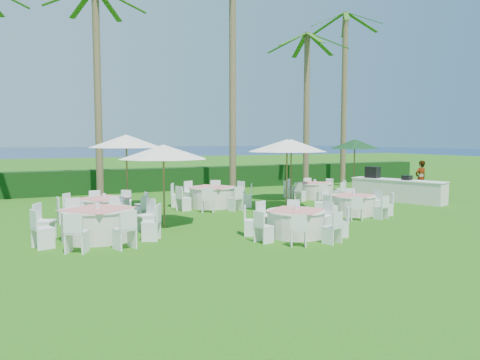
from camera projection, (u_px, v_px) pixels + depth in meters
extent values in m
plane|color=#226110|center=(280.00, 228.00, 14.40)|extent=(120.00, 120.00, 0.00)
cube|color=black|center=(167.00, 179.00, 25.14)|extent=(34.00, 1.00, 1.20)
plane|color=#082550|center=(52.00, 151.00, 106.12)|extent=(260.00, 260.00, 0.00)
cylinder|color=silver|center=(98.00, 225.00, 12.75)|extent=(1.89, 1.89, 0.82)
cylinder|color=silver|center=(97.00, 210.00, 12.72)|extent=(1.96, 1.96, 0.03)
cube|color=#E17A79|center=(97.00, 209.00, 12.72)|extent=(2.14, 2.14, 0.01)
cylinder|color=silver|center=(97.00, 206.00, 12.71)|extent=(0.13, 0.13, 0.17)
cube|color=white|center=(145.00, 216.00, 13.74)|extent=(0.57, 0.57, 0.98)
cube|color=white|center=(115.00, 213.00, 14.21)|extent=(0.62, 0.62, 0.98)
cube|color=white|center=(75.00, 215.00, 13.83)|extent=(0.57, 0.57, 0.98)
cube|color=white|center=(45.00, 221.00, 12.81)|extent=(0.62, 0.62, 0.98)
cube|color=white|center=(43.00, 229.00, 11.76)|extent=(0.57, 0.57, 0.98)
cube|color=white|center=(77.00, 233.00, 11.28)|extent=(0.62, 0.62, 0.98)
cube|color=white|center=(124.00, 230.00, 11.67)|extent=(0.57, 0.57, 0.98)
cube|color=white|center=(151.00, 222.00, 12.68)|extent=(0.62, 0.62, 0.98)
cylinder|color=silver|center=(296.00, 224.00, 13.24)|extent=(1.62, 1.62, 0.70)
cylinder|color=silver|center=(296.00, 211.00, 13.21)|extent=(1.69, 1.69, 0.03)
cube|color=#E17A79|center=(296.00, 210.00, 13.21)|extent=(1.84, 1.84, 0.01)
cylinder|color=silver|center=(296.00, 207.00, 13.20)|extent=(0.11, 0.11, 0.15)
cube|color=white|center=(324.00, 216.00, 14.07)|extent=(0.49, 0.49, 0.85)
cube|color=white|center=(294.00, 214.00, 14.49)|extent=(0.54, 0.54, 0.85)
cube|color=white|center=(265.00, 216.00, 14.18)|extent=(0.49, 0.49, 0.85)
cube|color=white|center=(251.00, 221.00, 13.32)|extent=(0.54, 0.54, 0.85)
cube|color=white|center=(264.00, 227.00, 12.40)|extent=(0.49, 0.49, 0.85)
cube|color=white|center=(298.00, 230.00, 11.97)|extent=(0.54, 0.54, 0.85)
cube|color=white|center=(332.00, 228.00, 12.28)|extent=(0.49, 0.49, 0.85)
cube|color=white|center=(341.00, 222.00, 13.15)|extent=(0.54, 0.54, 0.85)
cylinder|color=silver|center=(353.00, 205.00, 17.04)|extent=(1.55, 1.55, 0.67)
cylinder|color=silver|center=(353.00, 196.00, 17.01)|extent=(1.61, 1.61, 0.03)
cube|color=#E17A79|center=(353.00, 195.00, 17.01)|extent=(1.73, 1.73, 0.01)
cylinder|color=silver|center=(353.00, 193.00, 17.00)|extent=(0.11, 0.11, 0.14)
cube|color=white|center=(374.00, 201.00, 17.75)|extent=(0.44, 0.44, 0.81)
cube|color=white|center=(350.00, 199.00, 18.23)|extent=(0.52, 0.52, 0.81)
cube|color=white|center=(328.00, 200.00, 18.00)|extent=(0.44, 0.44, 0.81)
cube|color=white|center=(320.00, 203.00, 17.21)|extent=(0.52, 0.52, 0.81)
cube|color=white|center=(330.00, 206.00, 16.31)|extent=(0.44, 0.44, 0.81)
cube|color=white|center=(357.00, 208.00, 15.84)|extent=(0.52, 0.52, 0.81)
cube|color=white|center=(381.00, 207.00, 16.07)|extent=(0.44, 0.44, 0.81)
cube|color=white|center=(388.00, 204.00, 16.86)|extent=(0.52, 0.52, 0.81)
cylinder|color=silver|center=(104.00, 210.00, 15.83)|extent=(1.66, 1.66, 0.72)
cylinder|color=silver|center=(104.00, 199.00, 15.80)|extent=(1.73, 1.73, 0.03)
cube|color=#E17A79|center=(104.00, 198.00, 15.80)|extent=(1.80, 1.80, 0.01)
cylinder|color=silver|center=(104.00, 196.00, 15.79)|extent=(0.12, 0.12, 0.15)
cube|color=white|center=(142.00, 205.00, 16.46)|extent=(0.43, 0.43, 0.86)
cube|color=white|center=(124.00, 203.00, 17.07)|extent=(0.57, 0.57, 0.86)
cube|color=white|center=(96.00, 203.00, 16.95)|extent=(0.43, 0.43, 0.86)
cube|color=white|center=(71.00, 206.00, 16.17)|extent=(0.57, 0.57, 0.86)
cube|color=white|center=(64.00, 210.00, 15.19)|extent=(0.43, 0.43, 0.86)
cube|color=white|center=(82.00, 213.00, 14.58)|extent=(0.57, 0.57, 0.86)
cube|color=white|center=(114.00, 213.00, 14.70)|extent=(0.43, 0.43, 0.86)
cube|color=white|center=(139.00, 209.00, 15.48)|extent=(0.57, 0.57, 0.86)
cylinder|color=silver|center=(212.00, 197.00, 18.94)|extent=(1.81, 1.81, 0.78)
cylinder|color=silver|center=(212.00, 187.00, 18.90)|extent=(1.88, 1.88, 0.03)
cube|color=#E17A79|center=(212.00, 187.00, 18.90)|extent=(2.05, 2.05, 0.01)
cylinder|color=silver|center=(212.00, 185.00, 18.89)|extent=(0.13, 0.13, 0.17)
cube|color=white|center=(238.00, 193.00, 19.88)|extent=(0.55, 0.55, 0.94)
cube|color=white|center=(215.00, 192.00, 20.34)|extent=(0.59, 0.59, 0.94)
cube|color=white|center=(191.00, 192.00, 19.96)|extent=(0.55, 0.55, 0.94)
cube|color=white|center=(177.00, 195.00, 18.99)|extent=(0.59, 0.59, 0.94)
cube|color=white|center=(183.00, 198.00, 17.98)|extent=(0.55, 0.55, 0.94)
cube|color=white|center=(208.00, 200.00, 17.53)|extent=(0.59, 0.59, 0.94)
cube|color=white|center=(235.00, 199.00, 17.90)|extent=(0.55, 0.55, 0.94)
cube|color=white|center=(247.00, 196.00, 18.88)|extent=(0.59, 0.59, 0.94)
cylinder|color=silver|center=(315.00, 191.00, 21.70)|extent=(1.59, 1.59, 0.69)
cylinder|color=silver|center=(315.00, 183.00, 21.66)|extent=(1.65, 1.65, 0.03)
cube|color=#E17A79|center=(315.00, 183.00, 21.66)|extent=(1.81, 1.81, 0.01)
cylinder|color=silver|center=(315.00, 181.00, 21.66)|extent=(0.11, 0.11, 0.15)
cube|color=white|center=(328.00, 187.00, 22.64)|extent=(0.51, 0.51, 0.83)
cube|color=white|center=(308.00, 187.00, 22.92)|extent=(0.49, 0.49, 0.83)
cube|color=white|center=(292.00, 188.00, 22.47)|extent=(0.51, 0.51, 0.83)
cube|color=white|center=(288.00, 190.00, 21.57)|extent=(0.49, 0.49, 0.83)
cube|color=white|center=(300.00, 192.00, 20.74)|extent=(0.51, 0.51, 0.83)
cube|color=white|center=(322.00, 192.00, 20.46)|extent=(0.49, 0.49, 0.83)
cube|color=white|center=(339.00, 191.00, 20.90)|extent=(0.51, 0.51, 0.83)
cube|color=white|center=(341.00, 189.00, 21.81)|extent=(0.49, 0.49, 0.83)
cylinder|color=brown|center=(164.00, 188.00, 14.48)|extent=(0.06, 0.06, 2.48)
cone|color=white|center=(163.00, 152.00, 14.38)|extent=(2.80, 2.80, 0.45)
sphere|color=brown|center=(163.00, 147.00, 14.37)|extent=(0.10, 0.10, 0.10)
cylinder|color=brown|center=(287.00, 176.00, 18.10)|extent=(0.06, 0.06, 2.63)
cone|color=white|center=(287.00, 145.00, 17.99)|extent=(3.11, 3.11, 0.47)
sphere|color=brown|center=(287.00, 141.00, 17.98)|extent=(0.11, 0.11, 0.11)
cylinder|color=brown|center=(127.00, 173.00, 18.29)|extent=(0.07, 0.07, 2.81)
cone|color=white|center=(126.00, 141.00, 18.18)|extent=(2.88, 2.88, 0.51)
sphere|color=brown|center=(126.00, 137.00, 18.16)|extent=(0.11, 0.11, 0.11)
cylinder|color=brown|center=(291.00, 171.00, 20.91)|extent=(0.06, 0.06, 2.63)
cone|color=white|center=(291.00, 145.00, 20.81)|extent=(2.72, 2.72, 0.47)
sphere|color=brown|center=(291.00, 141.00, 20.80)|extent=(0.11, 0.11, 0.11)
cylinder|color=brown|center=(354.00, 168.00, 23.14)|extent=(0.06, 0.06, 2.64)
cone|color=#0E3616|center=(355.00, 144.00, 23.03)|extent=(2.40, 2.40, 0.48)
sphere|color=brown|center=(355.00, 141.00, 23.02)|extent=(0.11, 0.11, 0.11)
cube|color=silver|center=(398.00, 191.00, 20.66)|extent=(2.15, 4.15, 0.93)
cube|color=white|center=(398.00, 180.00, 20.62)|extent=(2.21, 4.22, 0.04)
cube|color=black|center=(373.00, 172.00, 21.46)|extent=(0.62, 0.69, 0.51)
cube|color=black|center=(407.00, 178.00, 20.32)|extent=(0.46, 0.46, 0.21)
imported|color=gray|center=(421.00, 178.00, 22.55)|extent=(0.63, 0.41, 1.72)
cylinder|color=brown|center=(98.00, 95.00, 20.81)|extent=(0.32, 0.32, 9.39)
cube|color=#1F4E13|center=(121.00, 0.00, 20.75)|extent=(2.22, 0.63, 1.00)
cube|color=#1F4E13|center=(108.00, 5.00, 21.51)|extent=(1.61, 1.89, 1.00)
cube|color=#1F4E13|center=(83.00, 3.00, 21.20)|extent=(1.05, 2.16, 1.00)
cylinder|color=brown|center=(233.00, 64.00, 21.87)|extent=(0.32, 0.32, 12.53)
cylinder|color=brown|center=(306.00, 112.00, 25.64)|extent=(0.32, 0.32, 8.51)
cube|color=#1F4E13|center=(320.00, 44.00, 26.05)|extent=(2.19, 0.91, 1.00)
cube|color=#1F4E13|center=(300.00, 45.00, 26.37)|extent=(0.77, 2.21, 1.00)
cube|color=#1F4E13|center=(287.00, 43.00, 25.64)|extent=(1.80, 1.71, 1.00)
cube|color=#1F4E13|center=(294.00, 39.00, 24.57)|extent=(2.19, 0.91, 1.00)
cube|color=#1F4E13|center=(315.00, 37.00, 24.24)|extent=(0.77, 2.21, 1.00)
cube|color=#1F4E13|center=(328.00, 40.00, 24.98)|extent=(1.80, 1.71, 1.00)
cylinder|color=brown|center=(344.00, 100.00, 27.37)|extent=(0.32, 0.32, 10.05)
cube|color=#1F4E13|center=(362.00, 22.00, 27.36)|extent=(2.22, 0.48, 1.00)
cube|color=#1F4E13|center=(345.00, 25.00, 28.05)|extent=(1.50, 1.96, 1.00)
cube|color=#1F4E13|center=(329.00, 24.00, 27.67)|extent=(1.18, 2.12, 1.00)
cube|color=#1F4E13|center=(329.00, 19.00, 26.60)|extent=(2.22, 0.48, 1.00)
cube|color=#1F4E13|center=(347.00, 16.00, 25.90)|extent=(1.50, 1.96, 1.00)
cube|color=#1F4E13|center=(363.00, 18.00, 26.28)|extent=(1.18, 2.12, 1.00)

